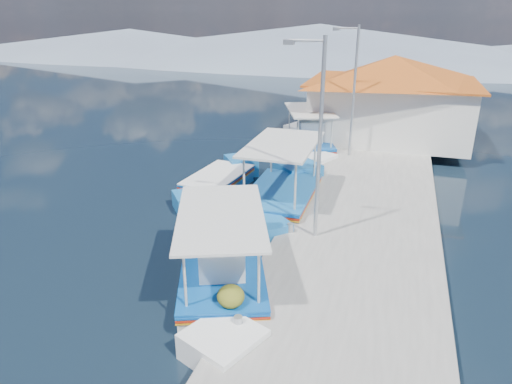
% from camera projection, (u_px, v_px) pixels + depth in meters
% --- Properties ---
extents(ground, '(160.00, 160.00, 0.00)m').
position_uv_depth(ground, '(155.00, 258.00, 14.25)').
color(ground, black).
rests_on(ground, ground).
extents(quay, '(5.00, 44.00, 0.50)m').
position_uv_depth(quay, '(367.00, 201.00, 17.84)').
color(quay, '#A09D96').
rests_on(quay, ground).
extents(bollards, '(0.20, 17.20, 0.30)m').
position_uv_depth(bollards, '(310.00, 192.00, 17.61)').
color(bollards, '#A5A8AD').
rests_on(bollards, quay).
extents(main_caique, '(3.97, 7.01, 2.48)m').
position_uv_depth(main_caique, '(224.00, 272.00, 12.57)').
color(main_caique, white).
rests_on(main_caique, ground).
extents(caique_green_canopy, '(2.36, 7.77, 2.91)m').
position_uv_depth(caique_green_canopy, '(282.00, 198.00, 17.64)').
color(caique_green_canopy, '#1C66A8').
rests_on(caique_green_canopy, ground).
extents(caique_blue_hull, '(2.26, 6.14, 1.10)m').
position_uv_depth(caique_blue_hull, '(219.00, 183.00, 19.51)').
color(caique_blue_hull, '#1C66A8').
rests_on(caique_blue_hull, ground).
extents(caique_far, '(3.79, 6.86, 2.56)m').
position_uv_depth(caique_far, '(309.00, 144.00, 24.53)').
color(caique_far, white).
rests_on(caique_far, ground).
extents(harbor_building, '(10.49, 10.49, 4.40)m').
position_uv_depth(harbor_building, '(391.00, 96.00, 24.80)').
color(harbor_building, silver).
rests_on(harbor_building, quay).
extents(lamp_post_near, '(1.21, 0.14, 6.00)m').
position_uv_depth(lamp_post_near, '(317.00, 131.00, 13.35)').
color(lamp_post_near, '#A5A8AD').
rests_on(lamp_post_near, quay).
extents(lamp_post_far, '(1.21, 0.14, 6.00)m').
position_uv_depth(lamp_post_far, '(352.00, 85.00, 21.33)').
color(lamp_post_far, '#A5A8AD').
rests_on(lamp_post_far, quay).
extents(mountain_ridge, '(171.40, 96.00, 5.50)m').
position_uv_depth(mountain_ridge, '(405.00, 50.00, 61.33)').
color(mountain_ridge, gray).
rests_on(mountain_ridge, ground).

